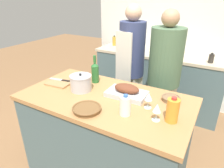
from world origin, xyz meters
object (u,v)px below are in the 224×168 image
mixing_bowl (171,98)px  person_cook_aproned (131,65)px  milk_jug (125,106)px  knife_chef (60,80)px  wine_glass_right (149,97)px  condiment_bottle_extra (122,45)px  wine_glass_left (157,109)px  wicker_basket (87,109)px  roasting_pan (127,92)px  stock_pot (81,83)px  wine_bottle_green (95,72)px  cutting_board (59,83)px  condiment_bottle_short (211,58)px  person_cook_guest (164,75)px  juice_jug (173,110)px  condiment_bottle_tall (114,41)px

mixing_bowl → person_cook_aproned: bearing=137.1°
milk_jug → knife_chef: size_ratio=0.70×
wine_glass_right → condiment_bottle_extra: size_ratio=0.83×
wine_glass_left → knife_chef: 1.14m
wicker_basket → mixing_bowl: mixing_bowl is taller
milk_jug → roasting_pan: bearing=113.8°
wicker_basket → person_cook_aproned: 1.14m
stock_pot → wine_bottle_green: 0.23m
cutting_board → condiment_bottle_short: size_ratio=1.95×
condiment_bottle_short → person_cook_aproned: person_cook_aproned is taller
wicker_basket → person_cook_guest: size_ratio=0.14×
stock_pot → condiment_bottle_extra: size_ratio=1.24×
wine_bottle_green → condiment_bottle_short: wine_bottle_green is taller
person_cook_aproned → wicker_basket: bearing=-66.7°
wine_glass_left → knife_chef: (-1.12, 0.18, -0.08)m
condiment_bottle_short → condiment_bottle_extra: (-1.36, 0.04, 0.02)m
cutting_board → knife_chef: size_ratio=1.06×
juice_jug → person_cook_aproned: (-0.76, 0.93, -0.07)m
cutting_board → condiment_bottle_extra: bearing=91.7°
condiment_bottle_short → roasting_pan: bearing=-112.8°
juice_jug → wine_glass_right: bearing=156.9°
condiment_bottle_tall → milk_jug: bearing=-58.6°
cutting_board → mixing_bowl: (1.12, 0.21, 0.02)m
cutting_board → milk_jug: milk_jug is taller
cutting_board → condiment_bottle_short: (1.31, 1.47, 0.08)m
cutting_board → condiment_bottle_extra: (-0.05, 1.52, 0.09)m
milk_jug → wine_glass_right: (0.12, 0.18, 0.02)m
wicker_basket → stock_pot: stock_pot is taller
roasting_pan → condiment_bottle_tall: bearing=122.7°
knife_chef → wine_glass_left: bearing=-9.3°
condiment_bottle_tall → stock_pot: bearing=-71.2°
wicker_basket → condiment_bottle_short: (0.74, 1.76, 0.06)m
wicker_basket → condiment_bottle_short: size_ratio=1.74×
wine_glass_right → condiment_bottle_short: (0.33, 1.47, -0.02)m
wine_glass_right → condiment_bottle_short: size_ratio=1.06×
mixing_bowl → juice_jug: size_ratio=0.81×
cutting_board → wine_glass_right: wine_glass_right is taller
condiment_bottle_tall → wine_glass_left: bearing=-52.9°
juice_jug → wine_bottle_green: 0.95m
knife_chef → condiment_bottle_tall: size_ratio=1.43×
wine_glass_right → stock_pot: bearing=-179.5°
wine_bottle_green → condiment_bottle_extra: 1.34m
roasting_pan → cutting_board: 0.74m
wicker_basket → person_cook_aproned: person_cook_aproned is taller
juice_jug → wine_glass_right: (-0.22, 0.09, 0.01)m
person_cook_aproned → cutting_board: bearing=-100.8°
stock_pot → milk_jug: bearing=-17.4°
wine_glass_left → condiment_bottle_extra: condiment_bottle_extra is taller
mixing_bowl → milk_jug: milk_jug is taller
roasting_pan → knife_chef: (-0.76, -0.05, -0.02)m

